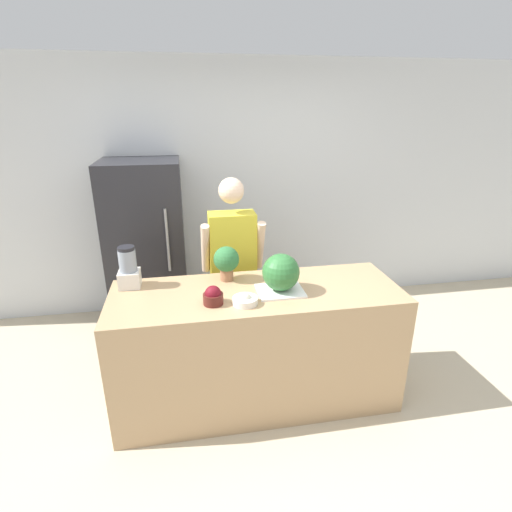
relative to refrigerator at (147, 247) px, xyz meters
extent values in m
plane|color=beige|center=(0.86, -1.68, -0.84)|extent=(14.00, 14.00, 0.00)
cube|color=silver|center=(0.86, 0.38, 0.46)|extent=(8.00, 0.06, 2.60)
cube|color=tan|center=(0.86, -1.32, -0.38)|extent=(2.06, 0.73, 0.92)
cube|color=#232328|center=(0.00, 0.00, 0.00)|extent=(0.73, 0.65, 1.68)
cylinder|color=gray|center=(0.22, -0.34, 0.17)|extent=(0.02, 0.02, 0.59)
cube|color=gray|center=(0.77, -0.67, -0.45)|extent=(0.29, 0.18, 0.77)
cube|color=gold|center=(0.77, -0.67, 0.21)|extent=(0.39, 0.22, 0.55)
sphere|color=beige|center=(0.77, -0.67, 0.67)|extent=(0.21, 0.21, 0.21)
cylinder|color=beige|center=(0.54, -0.71, 0.20)|extent=(0.07, 0.22, 0.46)
cylinder|color=beige|center=(1.00, -0.71, 0.20)|extent=(0.07, 0.22, 0.46)
cube|color=white|center=(1.02, -1.36, 0.08)|extent=(0.32, 0.26, 0.01)
sphere|color=#2D6B33|center=(1.02, -1.35, 0.22)|extent=(0.26, 0.26, 0.26)
cylinder|color=#511E19|center=(0.54, -1.46, 0.11)|extent=(0.13, 0.13, 0.07)
sphere|color=maroon|center=(0.54, -1.46, 0.15)|extent=(0.11, 0.11, 0.11)
cylinder|color=white|center=(0.75, -1.50, 0.10)|extent=(0.17, 0.17, 0.05)
sphere|color=white|center=(0.75, -1.50, 0.12)|extent=(0.07, 0.07, 0.07)
cube|color=silver|center=(-0.03, -1.08, 0.14)|extent=(0.15, 0.15, 0.12)
cylinder|color=gray|center=(-0.03, -1.08, 0.28)|extent=(0.12, 0.12, 0.16)
cylinder|color=black|center=(-0.03, -1.08, 0.37)|extent=(0.12, 0.12, 0.02)
cylinder|color=#996647|center=(0.67, -1.09, 0.12)|extent=(0.10, 0.10, 0.09)
sphere|color=#2D6B38|center=(0.67, -1.09, 0.25)|extent=(0.19, 0.19, 0.19)
camera|label=1|loc=(0.40, -3.83, 1.31)|focal=28.00mm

